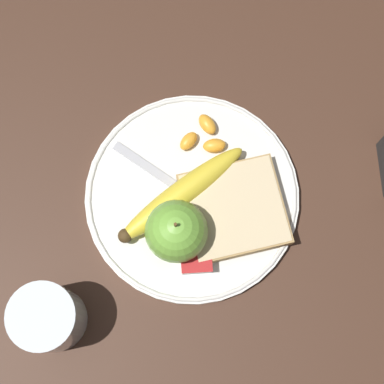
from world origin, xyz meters
TOP-DOWN VIEW (x-y plane):
  - ground_plane at (0.00, 0.00)m, footprint 3.00×3.00m
  - plate at (0.00, 0.00)m, footprint 0.28×0.28m
  - juice_glass at (-0.18, -0.15)m, footprint 0.08×0.08m
  - apple at (-0.02, -0.05)m, footprint 0.08×0.08m
  - banana at (-0.01, -0.00)m, footprint 0.18×0.13m
  - bread_slice at (0.05, -0.02)m, footprint 0.14×0.14m
  - fork at (-0.01, 0.00)m, footprint 0.16×0.13m
  - jam_packet at (-0.00, -0.09)m, footprint 0.04×0.03m
  - orange_segment_0 at (0.05, 0.04)m, footprint 0.03×0.02m
  - orange_segment_1 at (0.03, 0.06)m, footprint 0.03×0.02m
  - orange_segment_2 at (-0.00, 0.07)m, footprint 0.03×0.03m
  - orange_segment_3 at (0.03, 0.09)m, footprint 0.03×0.04m
  - orange_segment_4 at (0.02, 0.02)m, footprint 0.02×0.03m

SIDE VIEW (x-z plane):
  - ground_plane at x=0.00m, z-range 0.00..0.00m
  - plate at x=0.00m, z-range 0.00..0.02m
  - fork at x=-0.01m, z-range 0.01..0.02m
  - orange_segment_0 at x=0.05m, z-range 0.01..0.03m
  - orange_segment_2 at x=0.00m, z-range 0.01..0.03m
  - orange_segment_1 at x=0.03m, z-range 0.01..0.03m
  - orange_segment_3 at x=0.03m, z-range 0.01..0.03m
  - orange_segment_4 at x=0.02m, z-range 0.01..0.03m
  - jam_packet at x=0.00m, z-range 0.01..0.03m
  - bread_slice at x=0.05m, z-range 0.01..0.03m
  - banana at x=-0.01m, z-range 0.01..0.05m
  - juice_glass at x=-0.18m, z-range 0.00..0.08m
  - apple at x=-0.02m, z-range 0.01..0.09m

